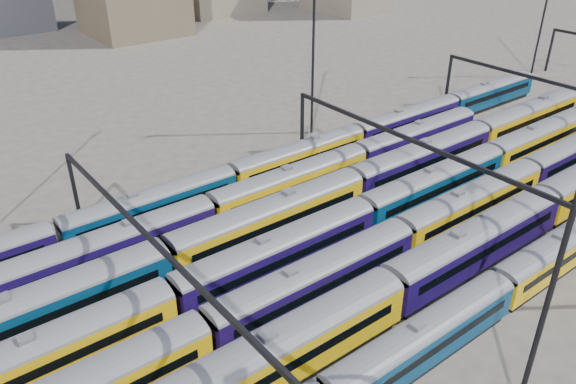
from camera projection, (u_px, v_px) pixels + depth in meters
ground at (349, 242)px, 56.15m from camera, size 500.00×500.00×0.00m
rake_0 at (423, 337)px, 40.92m from camera, size 93.94×2.75×4.62m
rake_1 at (390, 288)px, 45.10m from camera, size 135.58×3.30×5.58m
rake_2 at (315, 277)px, 46.71m from camera, size 104.68×3.07×5.17m
rake_3 at (279, 250)px, 50.13m from camera, size 148.48×3.10×5.23m
rake_4 at (354, 183)px, 60.99m from camera, size 134.14×3.27×5.52m
rake_5 at (112, 245)px, 50.96m from camera, size 102.75×3.01×5.07m
rake_6 at (232, 177)px, 63.10m from camera, size 116.64×2.85×4.78m
gantry_1 at (159, 257)px, 42.18m from camera, size 0.35×40.35×8.03m
gantry_2 at (423, 154)px, 58.23m from camera, size 0.35×40.35×8.03m
gantry_3 at (573, 96)px, 74.28m from camera, size 0.35×40.35×8.03m
mast_2 at (566, 238)px, 31.48m from camera, size 1.40×0.50×25.60m
mast_3 at (314, 35)px, 74.10m from camera, size 1.40×0.50×25.60m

